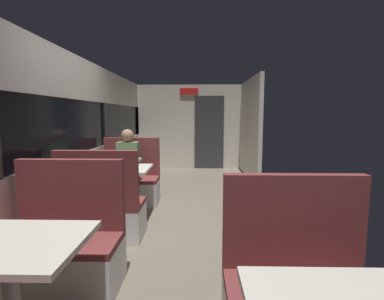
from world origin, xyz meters
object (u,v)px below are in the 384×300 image
at_px(dining_table_mid_window, 118,175).
at_px(bench_mid_window_facing_end, 103,212).
at_px(bench_mid_window_facing_entry, 130,184).
at_px(bench_front_aisle_facing_entry, 299,299).
at_px(seated_passenger, 129,173).
at_px(dining_table_near_window, 8,257).
at_px(bench_near_window_facing_entry, 65,251).

distance_m(dining_table_mid_window, bench_mid_window_facing_end, 0.77).
bearing_deg(bench_mid_window_facing_entry, bench_front_aisle_facing_entry, -58.91).
distance_m(bench_mid_window_facing_end, seated_passenger, 1.34).
bearing_deg(seated_passenger, dining_table_near_window, -90.00).
distance_m(dining_table_near_window, bench_front_aisle_facing_entry, 1.82).
bearing_deg(dining_table_mid_window, bench_mid_window_facing_entry, 90.00).
bearing_deg(dining_table_near_window, bench_near_window_facing_entry, 90.00).
xyz_separation_m(dining_table_near_window, seated_passenger, (0.00, 3.00, -0.10)).
bearing_deg(dining_table_near_window, bench_front_aisle_facing_entry, 3.18).
relative_size(dining_table_mid_window, bench_front_aisle_facing_entry, 0.82).
bearing_deg(bench_near_window_facing_entry, seated_passenger, 90.00).
height_order(dining_table_mid_window, bench_mid_window_facing_end, bench_mid_window_facing_end).
bearing_deg(dining_table_near_window, bench_mid_window_facing_entry, 90.00).
bearing_deg(bench_near_window_facing_entry, bench_mid_window_facing_end, 90.00).
distance_m(dining_table_near_window, bench_near_window_facing_entry, 0.77).
bearing_deg(seated_passenger, bench_mid_window_facing_entry, 90.00).
height_order(bench_near_window_facing_entry, bench_mid_window_facing_end, same).
xyz_separation_m(dining_table_mid_window, bench_front_aisle_facing_entry, (1.79, -2.27, -0.31)).
bearing_deg(bench_front_aisle_facing_entry, dining_table_near_window, -176.82).
distance_m(bench_near_window_facing_entry, bench_front_aisle_facing_entry, 1.89).
height_order(bench_near_window_facing_entry, bench_front_aisle_facing_entry, same).
distance_m(bench_mid_window_facing_end, bench_front_aisle_facing_entry, 2.38).
xyz_separation_m(bench_mid_window_facing_end, seated_passenger, (0.00, 1.33, 0.21)).
height_order(bench_front_aisle_facing_entry, seated_passenger, seated_passenger).
xyz_separation_m(dining_table_mid_window, seated_passenger, (0.00, 0.63, -0.10)).
relative_size(bench_near_window_facing_entry, bench_front_aisle_facing_entry, 1.00).
xyz_separation_m(dining_table_near_window, bench_near_window_facing_entry, (0.00, 0.70, -0.31)).
distance_m(dining_table_near_window, bench_mid_window_facing_end, 1.70).
bearing_deg(bench_front_aisle_facing_entry, dining_table_mid_window, 128.27).
xyz_separation_m(bench_near_window_facing_entry, dining_table_mid_window, (0.00, 1.67, 0.31)).
relative_size(bench_near_window_facing_entry, bench_mid_window_facing_end, 1.00).
relative_size(bench_mid_window_facing_entry, seated_passenger, 0.87).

